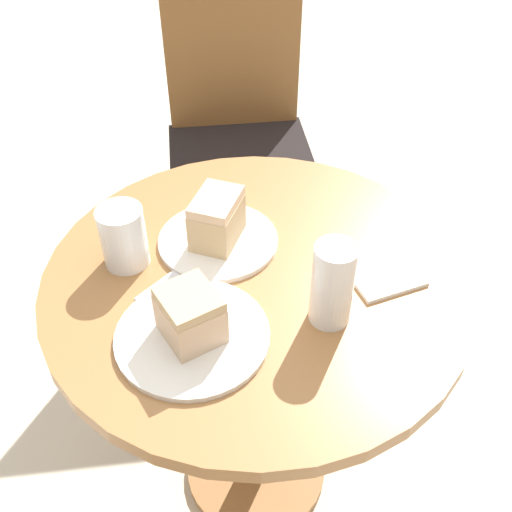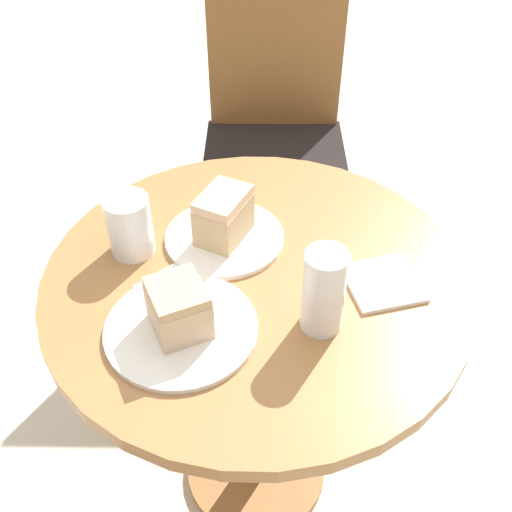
{
  "view_description": "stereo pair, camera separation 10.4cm",
  "coord_description": "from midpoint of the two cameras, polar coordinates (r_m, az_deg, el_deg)",
  "views": [
    {
      "loc": [
        -0.16,
        -0.76,
        1.44
      ],
      "look_at": [
        0.0,
        0.0,
        0.74
      ],
      "focal_mm": 42.0,
      "sensor_mm": 36.0,
      "label": 1
    },
    {
      "loc": [
        -0.06,
        -0.77,
        1.44
      ],
      "look_at": [
        0.0,
        0.0,
        0.74
      ],
      "focal_mm": 42.0,
      "sensor_mm": 36.0,
      "label": 2
    }
  ],
  "objects": [
    {
      "name": "ground_plane",
      "position": [
        1.63,
        -1.94,
        -19.81
      ],
      "size": [
        8.0,
        8.0,
        0.0
      ],
      "primitive_type": "plane",
      "color": "beige"
    },
    {
      "name": "napkin_stack",
      "position": [
        1.08,
        9.16,
        -1.55
      ],
      "size": [
        0.14,
        0.14,
        0.01
      ],
      "rotation": [
        0.0,
        0.0,
        0.17
      ],
      "color": "white",
      "rests_on": "table"
    },
    {
      "name": "chair",
      "position": [
        1.82,
        -3.34,
        11.81
      ],
      "size": [
        0.46,
        0.49,
        1.02
      ],
      "rotation": [
        0.0,
        0.0,
        -0.09
      ],
      "color": "brown",
      "rests_on": "ground_plane"
    },
    {
      "name": "glass_lemonade",
      "position": [
        0.95,
        4.15,
        -3.27
      ],
      "size": [
        0.07,
        0.07,
        0.15
      ],
      "color": "beige",
      "rests_on": "table"
    },
    {
      "name": "table",
      "position": [
        1.17,
        -2.56,
        -6.78
      ],
      "size": [
        0.76,
        0.76,
        0.7
      ],
      "color": "#9E6B3D",
      "rests_on": "ground_plane"
    },
    {
      "name": "cake_slice_far",
      "position": [
        1.1,
        -6.46,
        3.44
      ],
      "size": [
        0.12,
        0.13,
        0.09
      ],
      "rotation": [
        0.0,
        0.0,
        2.6
      ],
      "color": "tan",
      "rests_on": "plate_far"
    },
    {
      "name": "cake_slice_near",
      "position": [
        0.94,
        -9.48,
        -5.74
      ],
      "size": [
        0.11,
        0.12,
        0.09
      ],
      "rotation": [
        0.0,
        0.0,
        0.35
      ],
      "color": "beige",
      "rests_on": "plate_near"
    },
    {
      "name": "plate_far",
      "position": [
        1.13,
        -6.26,
        1.37
      ],
      "size": [
        0.23,
        0.23,
        0.01
      ],
      "color": "silver",
      "rests_on": "table"
    },
    {
      "name": "fork",
      "position": [
        1.08,
        -10.3,
        -1.76
      ],
      "size": [
        0.16,
        0.13,
        0.0
      ],
      "rotation": [
        0.0,
        0.0,
        0.65
      ],
      "color": "silver",
      "rests_on": "table"
    },
    {
      "name": "plate_near",
      "position": [
        0.97,
        -9.17,
        -7.65
      ],
      "size": [
        0.25,
        0.25,
        0.01
      ],
      "color": "silver",
      "rests_on": "table"
    },
    {
      "name": "glass_water",
      "position": [
        1.09,
        -15.17,
        1.43
      ],
      "size": [
        0.08,
        0.08,
        0.12
      ],
      "color": "silver",
      "rests_on": "table"
    }
  ]
}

